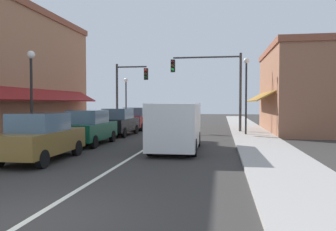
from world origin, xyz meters
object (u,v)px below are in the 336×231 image
object	(u,v)px
parked_car_second_left	(89,128)
street_lamp_right_mid	(246,84)
traffic_signal_mast_arm	(216,79)
traffic_signal_left_corner	(127,86)
van_in_lane	(176,125)
street_lamp_left_far	(126,93)
parked_car_far_left	(136,119)
parked_car_nearest_left	(41,137)
parked_car_third_left	(119,122)
street_lamp_left_near	(31,83)

from	to	relation	value
parked_car_second_left	street_lamp_right_mid	bearing A→B (deg)	34.75
traffic_signal_mast_arm	traffic_signal_left_corner	bearing A→B (deg)	167.29
van_in_lane	street_lamp_left_far	world-z (taller)	street_lamp_left_far
parked_car_far_left	street_lamp_left_far	size ratio (longest dim) A/B	0.94
parked_car_nearest_left	parked_car_second_left	size ratio (longest dim) A/B	1.00
traffic_signal_left_corner	street_lamp_left_far	world-z (taller)	traffic_signal_left_corner
van_in_lane	parked_car_third_left	bearing A→B (deg)	125.81
parked_car_third_left	street_lamp_left_near	bearing A→B (deg)	-104.81
street_lamp_left_near	street_lamp_right_mid	distance (m)	12.86
traffic_signal_mast_arm	street_lamp_left_far	bearing A→B (deg)	148.35
parked_car_nearest_left	parked_car_second_left	distance (m)	4.82
traffic_signal_mast_arm	traffic_signal_left_corner	distance (m)	7.17
traffic_signal_left_corner	street_lamp_left_far	distance (m)	3.62
parked_car_third_left	street_lamp_left_far	size ratio (longest dim) A/B	0.94
parked_car_far_left	parked_car_nearest_left	bearing A→B (deg)	-88.69
parked_car_second_left	parked_car_third_left	xyz separation A→B (m)	(0.04, 4.85, 0.00)
traffic_signal_left_corner	parked_car_far_left	bearing A→B (deg)	2.40
parked_car_third_left	van_in_lane	bearing A→B (deg)	-52.02
parked_car_third_left	traffic_signal_left_corner	world-z (taller)	traffic_signal_left_corner
parked_car_far_left	van_in_lane	bearing A→B (deg)	-65.91
van_in_lane	traffic_signal_left_corner	size ratio (longest dim) A/B	0.99
street_lamp_left_far	parked_car_nearest_left	bearing A→B (deg)	-83.73
parked_car_third_left	street_lamp_left_far	distance (m)	8.57
parked_car_second_left	parked_car_far_left	world-z (taller)	same
van_in_lane	parked_car_far_left	bearing A→B (deg)	112.22
van_in_lane	traffic_signal_left_corner	world-z (taller)	traffic_signal_left_corner
traffic_signal_left_corner	street_lamp_left_near	size ratio (longest dim) A/B	1.16
parked_car_far_left	traffic_signal_left_corner	world-z (taller)	traffic_signal_left_corner
street_lamp_right_mid	parked_car_second_left	bearing A→B (deg)	-144.83
parked_car_far_left	van_in_lane	size ratio (longest dim) A/B	0.79
parked_car_far_left	street_lamp_left_far	distance (m)	4.38
parked_car_far_left	van_in_lane	world-z (taller)	van_in_lane
parked_car_far_left	van_in_lane	distance (m)	11.88
parked_car_second_left	street_lamp_left_far	size ratio (longest dim) A/B	0.94
street_lamp_left_near	street_lamp_right_mid	bearing A→B (deg)	37.65
parked_car_third_left	parked_car_far_left	xyz separation A→B (m)	(-0.04, 4.71, 0.00)
parked_car_second_left	street_lamp_left_far	distance (m)	13.24
parked_car_far_left	street_lamp_left_near	size ratio (longest dim) A/B	0.91
parked_car_nearest_left	street_lamp_left_near	xyz separation A→B (m)	(-2.05, 2.79, 2.20)
parked_car_second_left	van_in_lane	world-z (taller)	van_in_lane
parked_car_far_left	traffic_signal_mast_arm	distance (m)	7.15
parked_car_second_left	street_lamp_left_near	size ratio (longest dim) A/B	0.91
van_in_lane	traffic_signal_mast_arm	bearing A→B (deg)	79.23
traffic_signal_mast_arm	street_lamp_right_mid	bearing A→B (deg)	-47.20
parked_car_third_left	street_lamp_right_mid	xyz separation A→B (m)	(8.22, 0.97, 2.48)
parked_car_far_left	traffic_signal_mast_arm	size ratio (longest dim) A/B	0.73
parked_car_nearest_left	traffic_signal_mast_arm	size ratio (longest dim) A/B	0.73
parked_car_third_left	parked_car_far_left	world-z (taller)	same
parked_car_third_left	traffic_signal_left_corner	xyz separation A→B (m)	(-0.74, 4.68, 2.56)
street_lamp_right_mid	street_lamp_left_far	world-z (taller)	street_lamp_right_mid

